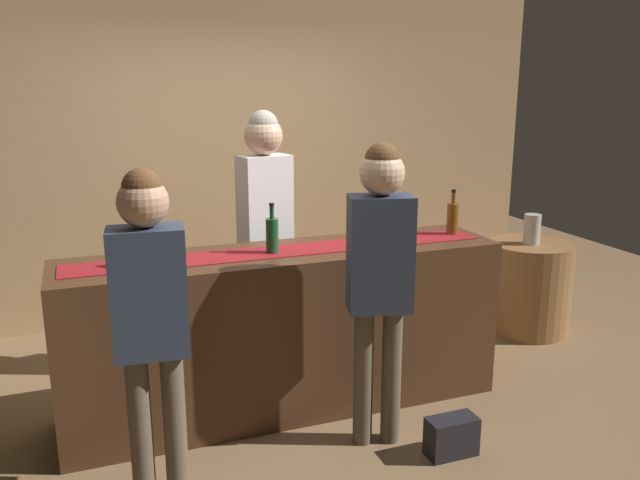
# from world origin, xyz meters

# --- Properties ---
(ground_plane) EXTENTS (10.00, 10.00, 0.00)m
(ground_plane) POSITION_xyz_m (0.00, 0.00, 0.00)
(ground_plane) COLOR brown
(back_wall) EXTENTS (6.00, 0.12, 2.90)m
(back_wall) POSITION_xyz_m (0.00, 1.90, 1.45)
(back_wall) COLOR tan
(back_wall) RESTS_ON ground
(bar_counter) EXTENTS (2.67, 0.60, 1.01)m
(bar_counter) POSITION_xyz_m (0.00, 0.00, 0.51)
(bar_counter) COLOR #472B19
(bar_counter) RESTS_ON ground
(counter_runner_cloth) EXTENTS (2.54, 0.28, 0.01)m
(counter_runner_cloth) POSITION_xyz_m (0.00, 0.00, 1.02)
(counter_runner_cloth) COLOR maroon
(counter_runner_cloth) RESTS_ON bar_counter
(wine_bottle_amber) EXTENTS (0.07, 0.07, 0.30)m
(wine_bottle_amber) POSITION_xyz_m (1.17, 0.02, 1.13)
(wine_bottle_amber) COLOR brown
(wine_bottle_amber) RESTS_ON bar_counter
(wine_bottle_green) EXTENTS (0.07, 0.07, 0.30)m
(wine_bottle_green) POSITION_xyz_m (-0.08, -0.02, 1.13)
(wine_bottle_green) COLOR #194723
(wine_bottle_green) RESTS_ON bar_counter
(wine_glass_near_customer) EXTENTS (0.07, 0.07, 0.14)m
(wine_glass_near_customer) POSITION_xyz_m (0.51, -0.11, 1.12)
(wine_glass_near_customer) COLOR silver
(wine_glass_near_customer) RESTS_ON bar_counter
(wine_glass_mid_counter) EXTENTS (0.07, 0.07, 0.14)m
(wine_glass_mid_counter) POSITION_xyz_m (-0.93, -0.02, 1.12)
(wine_glass_mid_counter) COLOR silver
(wine_glass_mid_counter) RESTS_ON bar_counter
(bartender) EXTENTS (0.37, 0.27, 1.82)m
(bartender) POSITION_xyz_m (0.05, 0.58, 1.15)
(bartender) COLOR #26262B
(bartender) RESTS_ON ground
(customer_sipping) EXTENTS (0.38, 0.28, 1.70)m
(customer_sipping) POSITION_xyz_m (0.35, -0.57, 1.05)
(customer_sipping) COLOR brown
(customer_sipping) RESTS_ON ground
(customer_browsing) EXTENTS (0.36, 0.23, 1.64)m
(customer_browsing) POSITION_xyz_m (-0.86, -0.67, 1.01)
(customer_browsing) COLOR brown
(customer_browsing) RESTS_ON ground
(round_side_table) EXTENTS (0.68, 0.68, 0.74)m
(round_side_table) POSITION_xyz_m (2.25, 0.53, 0.37)
(round_side_table) COLOR olive
(round_side_table) RESTS_ON ground
(vase_on_side_table) EXTENTS (0.13, 0.13, 0.24)m
(vase_on_side_table) POSITION_xyz_m (2.22, 0.51, 0.86)
(vase_on_side_table) COLOR #B7B2A8
(vase_on_side_table) RESTS_ON round_side_table
(handbag) EXTENTS (0.28, 0.14, 0.22)m
(handbag) POSITION_xyz_m (0.68, -0.85, 0.11)
(handbag) COLOR black
(handbag) RESTS_ON ground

